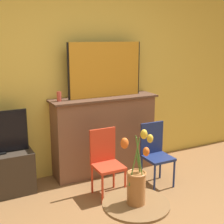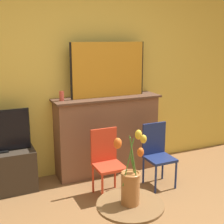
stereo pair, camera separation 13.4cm
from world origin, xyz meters
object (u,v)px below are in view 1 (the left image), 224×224
(painting, at_px, (105,70))
(chair_blue, at_px, (155,151))
(chair_red, at_px, (106,159))
(vase_tulips, at_px, (137,181))

(painting, height_order, chair_blue, painting)
(painting, distance_m, chair_blue, 1.16)
(chair_red, height_order, vase_tulips, vase_tulips)
(chair_blue, bearing_deg, painting, 121.20)
(painting, bearing_deg, vase_tulips, -108.83)
(chair_red, relative_size, vase_tulips, 1.37)
(painting, xyz_separation_m, chair_red, (-0.27, -0.56, -0.92))
(chair_blue, bearing_deg, vase_tulips, -130.21)
(chair_blue, bearing_deg, chair_red, 176.63)
(chair_blue, xyz_separation_m, vase_tulips, (-0.95, -1.13, 0.31))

